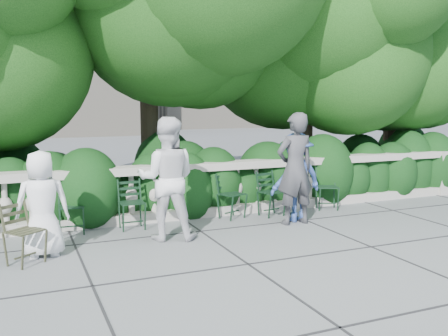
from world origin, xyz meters
name	(u,v)px	position (x,y,z in m)	size (l,w,h in m)	color
ground	(249,241)	(0.00, 0.00, 0.00)	(90.00, 90.00, 0.00)	#5B5E63
balustrade	(207,190)	(0.00, 1.80, 0.49)	(12.00, 0.44, 1.00)	#9E998E
shrub_hedge	(187,204)	(0.00, 3.00, 0.00)	(15.00, 2.60, 1.70)	black
tree_canopy	(213,11)	(0.69, 3.19, 3.96)	(15.04, 6.52, 6.78)	#3F3023
chair_b	(72,236)	(-2.47, 1.34, 0.00)	(0.44, 0.48, 0.84)	black
chair_c	(134,231)	(-1.50, 1.25, 0.00)	(0.44, 0.48, 0.84)	black
chair_d	(276,217)	(1.13, 1.20, 0.00)	(0.44, 0.48, 0.84)	black
chair_e	(238,220)	(0.40, 1.31, 0.00)	(0.44, 0.48, 0.84)	black
chair_f	(328,211)	(2.32, 1.27, 0.00)	(0.44, 0.48, 0.84)	black
chair_weathered	(34,266)	(-3.09, 0.03, 0.00)	(0.44, 0.48, 0.84)	black
person_businessman	(42,204)	(-2.94, 0.42, 0.74)	(0.72, 0.47, 1.47)	white
person_woman_grey	(295,169)	(1.18, 0.66, 0.97)	(0.71, 0.46, 1.94)	#3E3E43
person_casual_man	(167,179)	(-1.12, 0.60, 0.95)	(0.92, 0.72, 1.89)	white
person_older_blue	(296,177)	(1.32, 0.84, 0.78)	(1.01, 0.58, 1.57)	#304A91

